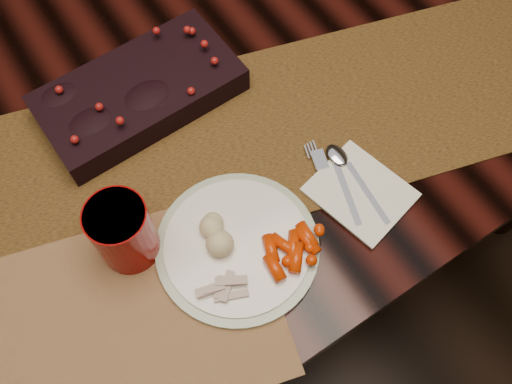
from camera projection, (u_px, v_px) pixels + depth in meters
floor at (205, 251)px, 1.66m from camera, size 5.00×5.00×0.00m
dining_table at (192, 197)px, 1.32m from camera, size 1.80×1.00×0.75m
table_runner at (228, 140)px, 0.95m from camera, size 1.73×0.79×0.00m
centerpiece at (139, 89)px, 0.96m from camera, size 0.36×0.19×0.07m
placemat_main at (135, 317)px, 0.81m from camera, size 0.50×0.42×0.00m
dinner_plate at (237, 246)px, 0.85m from camera, size 0.27×0.27×0.01m
baby_carrots at (284, 249)px, 0.83m from camera, size 0.13×0.12×0.02m
mashed_potatoes at (221, 228)px, 0.83m from camera, size 0.08×0.07×0.05m
turkey_shreds at (223, 291)px, 0.80m from camera, size 0.08×0.07×0.02m
napkin at (360, 192)px, 0.90m from camera, size 0.16×0.18×0.01m
fork at (340, 184)px, 0.90m from camera, size 0.07×0.15×0.00m
spoon at (357, 181)px, 0.90m from camera, size 0.05×0.16×0.00m
red_cup at (123, 232)px, 0.80m from camera, size 0.12×0.12×0.13m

